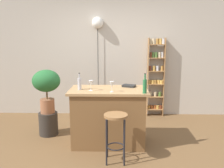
{
  "coord_description": "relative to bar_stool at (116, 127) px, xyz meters",
  "views": [
    {
      "loc": [
        0.16,
        -3.56,
        1.77
      ],
      "look_at": [
        0.05,
        0.55,
        0.97
      ],
      "focal_mm": 38.88,
      "sensor_mm": 36.0,
      "label": 1
    }
  ],
  "objects": [
    {
      "name": "bar_stool",
      "position": [
        0.0,
        0.0,
        0.0
      ],
      "size": [
        0.34,
        0.34,
        0.71
      ],
      "color": "black",
      "rests_on": "ground"
    },
    {
      "name": "wine_glass_center",
      "position": [
        -0.4,
        0.5,
        0.53
      ],
      "size": [
        0.07,
        0.07,
        0.16
      ],
      "color": "silver",
      "rests_on": "kitchen_counter"
    },
    {
      "name": "ground",
      "position": [
        -0.13,
        0.32,
        -0.53
      ],
      "size": [
        12.0,
        12.0,
        0.0
      ],
      "primitive_type": "plane",
      "color": "brown"
    },
    {
      "name": "pendant_globe_light",
      "position": [
        -0.42,
        2.16,
        1.53
      ],
      "size": [
        0.25,
        0.25,
        2.2
      ],
      "color": "black",
      "rests_on": "ground"
    },
    {
      "name": "cookbook",
      "position": [
        0.21,
        0.81,
        0.43
      ],
      "size": [
        0.25,
        0.22,
        0.03
      ],
      "primitive_type": "cube",
      "rotation": [
        0.0,
        0.0,
        -0.38
      ],
      "color": "black",
      "rests_on": "kitchen_counter"
    },
    {
      "name": "plant_stool",
      "position": [
        -1.25,
        0.96,
        -0.32
      ],
      "size": [
        0.34,
        0.34,
        0.42
      ],
      "primitive_type": "cylinder",
      "color": "#2D2823",
      "rests_on": "ground"
    },
    {
      "name": "potted_plant",
      "position": [
        -1.25,
        0.96,
        0.41
      ],
      "size": [
        0.5,
        0.45,
        0.79
      ],
      "color": "#935B3D",
      "rests_on": "plant_stool"
    },
    {
      "name": "kitchen_counter",
      "position": [
        -0.13,
        0.62,
        -0.05
      ],
      "size": [
        1.27,
        0.72,
        0.94
      ],
      "color": "brown",
      "rests_on": "ground"
    },
    {
      "name": "wine_glass_left",
      "position": [
        -0.07,
        0.41,
        0.53
      ],
      "size": [
        0.07,
        0.07,
        0.16
      ],
      "color": "silver",
      "rests_on": "kitchen_counter"
    },
    {
      "name": "bottle_sauce_amber",
      "position": [
        0.43,
        0.33,
        0.53
      ],
      "size": [
        0.06,
        0.06,
        0.31
      ],
      "color": "#236638",
      "rests_on": "kitchen_counter"
    },
    {
      "name": "bottle_vinegar",
      "position": [
        -0.59,
        0.56,
        0.51
      ],
      "size": [
        0.06,
        0.06,
        0.27
      ],
      "color": "#B2B2B7",
      "rests_on": "kitchen_counter"
    },
    {
      "name": "back_wall",
      "position": [
        -0.13,
        2.27,
        0.87
      ],
      "size": [
        6.4,
        0.1,
        2.8
      ],
      "primitive_type": "cube",
      "color": "#BCB2A3",
      "rests_on": "ground"
    },
    {
      "name": "spice_shelf",
      "position": [
        0.87,
        2.13,
        0.4
      ],
      "size": [
        0.38,
        0.14,
        1.76
      ],
      "color": "#9E7042",
      "rests_on": "ground"
    }
  ]
}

